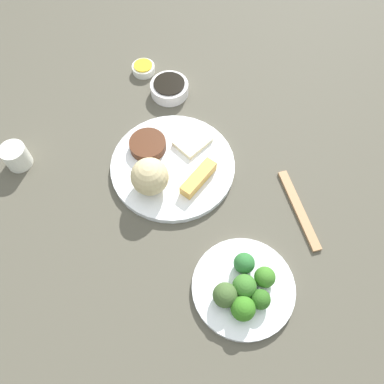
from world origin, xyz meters
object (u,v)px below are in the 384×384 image
at_px(broccoli_plate, 243,288).
at_px(teacup, 16,156).
at_px(main_plate, 173,166).
at_px(soy_sauce_bowl, 169,89).
at_px(sauce_ramekin_hot_mustard, 144,69).
at_px(chopsticks_pair, 298,211).

bearing_deg(broccoli_plate, teacup, -99.92).
bearing_deg(main_plate, teacup, -71.55).
distance_m(soy_sauce_bowl, sauce_ramekin_hot_mustard, 0.11).
xyz_separation_m(main_plate, teacup, (0.12, -0.35, 0.02)).
bearing_deg(chopsticks_pair, main_plate, -91.87).
height_order(broccoli_plate, teacup, teacup).
bearing_deg(sauce_ramekin_hot_mustard, chopsticks_pair, 61.20).
distance_m(main_plate, teacup, 0.37).
relative_size(main_plate, teacup, 4.91).
distance_m(teacup, chopsticks_pair, 0.66).
bearing_deg(soy_sauce_bowl, main_plate, 24.00).
height_order(main_plate, sauce_ramekin_hot_mustard, sauce_ramekin_hot_mustard).
height_order(teacup, chopsticks_pair, teacup).
height_order(main_plate, soy_sauce_bowl, soy_sauce_bowl).
bearing_deg(soy_sauce_bowl, teacup, -37.03).
bearing_deg(main_plate, soy_sauce_bowl, -156.00).
distance_m(broccoli_plate, chopsticks_pair, 0.22).
bearing_deg(chopsticks_pair, teacup, -80.78).
bearing_deg(soy_sauce_bowl, broccoli_plate, 37.74).
height_order(main_plate, broccoli_plate, main_plate).
height_order(main_plate, teacup, teacup).
xyz_separation_m(main_plate, broccoli_plate, (0.22, 0.24, -0.00)).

